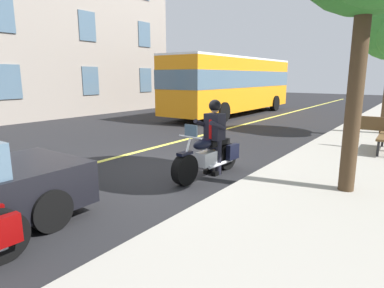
# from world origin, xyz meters

# --- Properties ---
(ground_plane) EXTENTS (80.00, 80.00, 0.00)m
(ground_plane) POSITION_xyz_m (0.00, 0.00, 0.00)
(ground_plane) COLOR black
(sidewalk_curb) EXTENTS (60.00, 5.00, 0.15)m
(sidewalk_curb) POSITION_xyz_m (0.00, 4.50, 0.07)
(sidewalk_curb) COLOR #9E998E
(sidewalk_curb) RESTS_ON ground_plane
(lane_center_stripe) EXTENTS (60.00, 0.16, 0.01)m
(lane_center_stripe) POSITION_xyz_m (0.00, -2.00, 0.01)
(lane_center_stripe) COLOR #E5DB4C
(lane_center_stripe) RESTS_ON ground_plane
(motorcycle_main) EXTENTS (2.22, 0.68, 1.26)m
(motorcycle_main) POSITION_xyz_m (-0.07, 1.05, 0.45)
(motorcycle_main) COLOR black
(motorcycle_main) RESTS_ON ground_plane
(rider_main) EXTENTS (0.65, 0.58, 1.74)m
(rider_main) POSITION_xyz_m (-0.25, 1.06, 1.04)
(rider_main) COLOR black
(rider_main) RESTS_ON ground_plane
(bus_far) EXTENTS (11.05, 2.70, 3.30)m
(bus_far) POSITION_xyz_m (-11.28, -4.47, 1.87)
(bus_far) COLOR orange
(bus_far) RESTS_ON ground_plane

